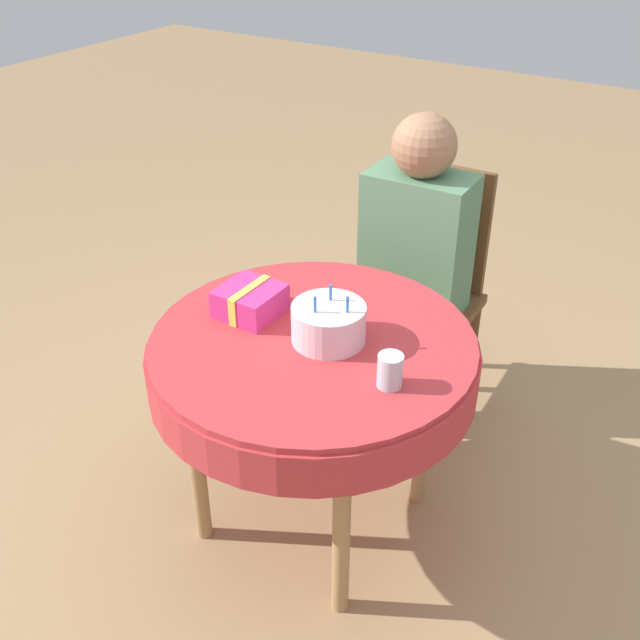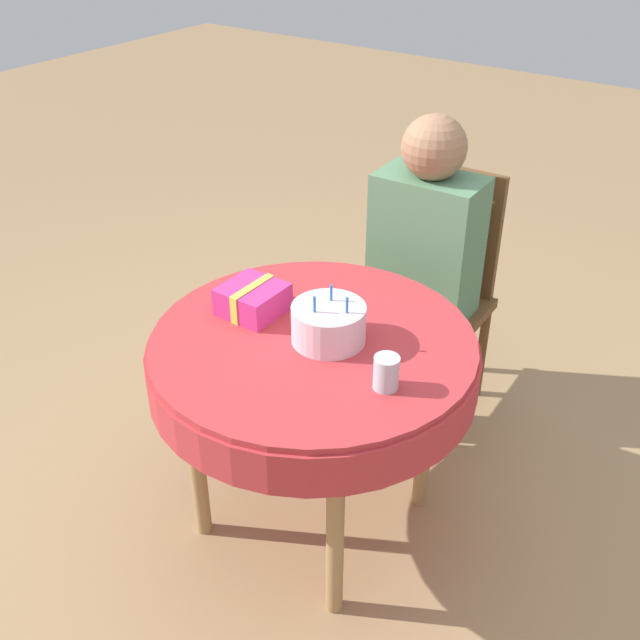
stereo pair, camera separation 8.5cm
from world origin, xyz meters
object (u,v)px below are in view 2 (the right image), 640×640
chair (431,287)px  gift_box (253,299)px  birthday_cake (329,324)px  drinking_glass (386,373)px  person (424,246)px

chair → gift_box: chair is taller
birthday_cake → drinking_glass: birthday_cake is taller
chair → gift_box: 0.85m
birthday_cake → gift_box: 0.27m
person → birthday_cake: 0.69m
drinking_glass → gift_box: size_ratio=0.53×
chair → person: bearing=-90.0°
person → chair: bearing=90.0°
person → gift_box: bearing=-108.6°
chair → gift_box: size_ratio=5.26×
person → birthday_cake: person is taller
birthday_cake → gift_box: birthday_cake is taller
person → drinking_glass: 0.84m
chair → person: size_ratio=0.79×
chair → gift_box: (-0.20, -0.79, 0.26)m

